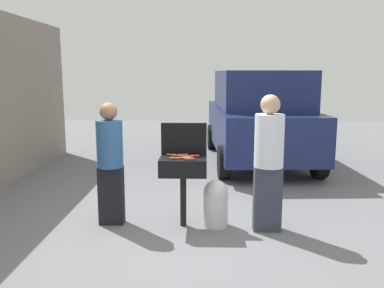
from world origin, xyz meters
name	(u,v)px	position (x,y,z in m)	size (l,w,h in m)	color
ground_plane	(167,228)	(0.00, 0.00, 0.00)	(24.00, 24.00, 0.00)	slate
bbq_grill	(183,169)	(0.21, 0.10, 0.77)	(0.60, 0.44, 0.91)	black
grill_lid_open	(184,139)	(0.21, 0.32, 1.12)	(0.60, 0.05, 0.42)	black
hot_dog_0	(194,156)	(0.35, 0.16, 0.92)	(0.03, 0.03, 0.13)	#B74C33
hot_dog_1	(171,155)	(0.05, 0.23, 0.92)	(0.03, 0.03, 0.13)	#AD4228
hot_dog_2	(183,156)	(0.21, 0.14, 0.92)	(0.03, 0.03, 0.13)	#B74C33
hot_dog_3	(176,155)	(0.12, 0.18, 0.92)	(0.03, 0.03, 0.13)	#C6593D
hot_dog_4	(183,155)	(0.21, 0.22, 0.92)	(0.03, 0.03, 0.13)	#B74C33
hot_dog_5	(190,159)	(0.30, -0.04, 0.92)	(0.03, 0.03, 0.13)	#AD4228
hot_dog_6	(175,158)	(0.11, 0.01, 0.92)	(0.03, 0.03, 0.13)	#C6593D
hot_dog_7	(188,157)	(0.27, 0.07, 0.92)	(0.03, 0.03, 0.13)	#B74C33
hot_dog_8	(185,158)	(0.24, 0.01, 0.92)	(0.03, 0.03, 0.13)	#C6593D
propane_tank	(216,202)	(0.63, 0.10, 0.32)	(0.32, 0.32, 0.62)	silver
person_left	(110,159)	(-0.74, 0.16, 0.87)	(0.34, 0.34, 1.60)	black
person_right	(269,158)	(1.28, -0.02, 0.93)	(0.36, 0.36, 1.72)	#333847
parked_minivan	(259,116)	(1.67, 4.07, 1.03)	(2.23, 4.50, 2.02)	navy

